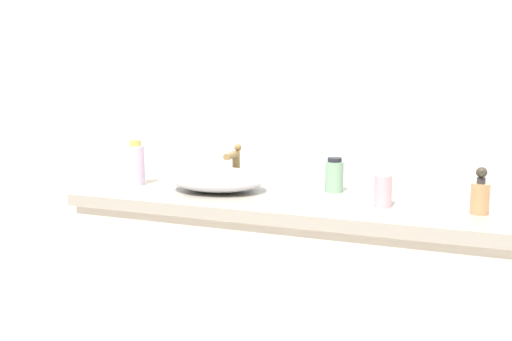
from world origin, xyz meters
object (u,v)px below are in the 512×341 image
at_px(sink_basin, 217,179).
at_px(candle_jar, 424,195).
at_px(perfume_bottle, 334,176).
at_px(soap_dispenser, 480,195).
at_px(spray_can, 136,164).
at_px(lotion_bottle, 383,188).

relative_size(sink_basin, candle_jar, 5.92).
relative_size(sink_basin, perfume_bottle, 2.82).
distance_m(soap_dispenser, perfume_bottle, 0.52).
xyz_separation_m(soap_dispenser, candle_jar, (-0.17, 0.13, -0.04)).
relative_size(perfume_bottle, spray_can, 0.72).
xyz_separation_m(lotion_bottle, candle_jar, (0.11, 0.14, -0.04)).
distance_m(soap_dispenser, candle_jar, 0.22).
bearing_deg(sink_basin, candle_jar, 7.19).
relative_size(lotion_bottle, perfume_bottle, 0.98).
bearing_deg(soap_dispenser, candle_jar, 143.94).
relative_size(soap_dispenser, lotion_bottle, 1.16).
bearing_deg(candle_jar, perfume_bottle, 171.15).
height_order(spray_can, candle_jar, spray_can).
relative_size(lotion_bottle, candle_jar, 2.06).
bearing_deg(spray_can, candle_jar, 5.02).
bearing_deg(candle_jar, lotion_bottle, -129.75).
height_order(perfume_bottle, spray_can, spray_can).
height_order(sink_basin, lotion_bottle, lotion_bottle).
bearing_deg(sink_basin, lotion_bottle, -4.33).
relative_size(sink_basin, spray_can, 2.02).
xyz_separation_m(sink_basin, soap_dispenser, (0.89, -0.03, 0.01)).
distance_m(perfume_bottle, candle_jar, 0.32).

